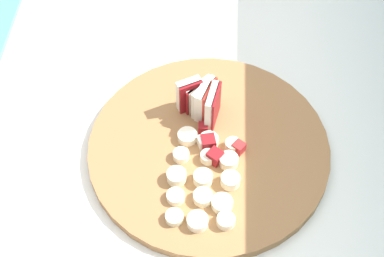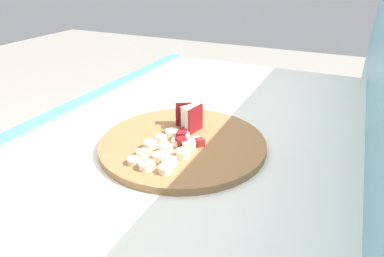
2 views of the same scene
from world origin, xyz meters
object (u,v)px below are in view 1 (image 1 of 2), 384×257
(apple_dice_pile, at_px, (213,145))
(banana_slice_rows, at_px, (205,177))
(cutting_board, at_px, (209,148))
(apple_wedge_fan, at_px, (202,100))

(apple_dice_pile, bearing_deg, banana_slice_rows, -10.22)
(cutting_board, xyz_separation_m, apple_wedge_fan, (-0.06, -0.01, 0.04))
(cutting_board, distance_m, apple_wedge_fan, 0.07)
(cutting_board, distance_m, apple_dice_pile, 0.02)
(cutting_board, distance_m, banana_slice_rows, 0.06)
(cutting_board, height_order, banana_slice_rows, banana_slice_rows)
(apple_wedge_fan, relative_size, apple_dice_pile, 1.02)
(cutting_board, height_order, apple_dice_pile, apple_dice_pile)
(cutting_board, bearing_deg, apple_dice_pile, 46.60)
(apple_wedge_fan, xyz_separation_m, banana_slice_rows, (0.12, 0.01, -0.02))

